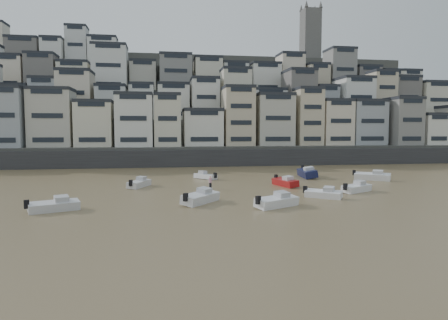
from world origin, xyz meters
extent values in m
plane|color=olive|center=(0.00, 0.00, 0.00)|extent=(400.00, 400.00, 0.00)
cube|color=#38383A|center=(10.00, 65.00, 1.75)|extent=(140.00, 3.00, 3.50)
cube|color=#4C4C47|center=(15.00, 72.00, 2.00)|extent=(140.00, 14.00, 4.00)
cube|color=#4C4C47|center=(15.00, 84.00, 5.00)|extent=(140.00, 14.00, 10.00)
cube|color=#4C4C47|center=(15.00, 96.00, 9.00)|extent=(140.00, 14.00, 18.00)
cube|color=#4C4C47|center=(15.00, 108.00, 13.00)|extent=(140.00, 16.00, 26.00)
cube|color=#4C4C47|center=(15.00, 122.00, 16.00)|extent=(140.00, 18.00, 32.00)
cube|color=#66635E|center=(55.00, 120.00, 41.00)|extent=(6.00, 6.00, 18.00)
camera|label=1|loc=(1.89, -18.07, 7.75)|focal=32.00mm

